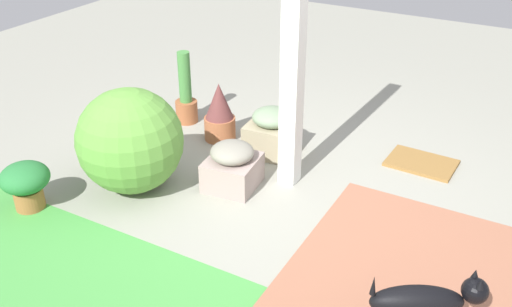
{
  "coord_description": "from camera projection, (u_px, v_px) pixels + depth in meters",
  "views": [
    {
      "loc": [
        -1.62,
        3.59,
        2.63
      ],
      "look_at": [
        0.33,
        0.09,
        0.42
      ],
      "focal_mm": 40.56,
      "sensor_mm": 36.0,
      "label": 1
    }
  ],
  "objects": [
    {
      "name": "terracotta_pot_broad",
      "position": [
        26.0,
        182.0,
        4.54
      ],
      "size": [
        0.39,
        0.39,
        0.4
      ],
      "color": "#9C5F33",
      "rests_on": "ground"
    },
    {
      "name": "stone_planter_nearest",
      "position": [
        272.0,
        132.0,
        5.38
      ],
      "size": [
        0.47,
        0.47,
        0.44
      ],
      "color": "tan",
      "rests_on": "ground"
    },
    {
      "name": "dog",
      "position": [
        425.0,
        301.0,
        3.33
      ],
      "size": [
        0.65,
        0.45,
        0.47
      ],
      "color": "black",
      "rests_on": "ground"
    },
    {
      "name": "ground_plane",
      "position": [
        297.0,
        204.0,
        4.7
      ],
      "size": [
        12.0,
        12.0,
        0.0
      ],
      "primitive_type": "plane",
      "color": "gray"
    },
    {
      "name": "terracotta_pot_spiky",
      "position": [
        219.0,
        113.0,
        5.58
      ],
      "size": [
        0.31,
        0.31,
        0.58
      ],
      "color": "#A85E3B",
      "rests_on": "ground"
    },
    {
      "name": "doormat",
      "position": [
        421.0,
        163.0,
        5.26
      ],
      "size": [
        0.61,
        0.44,
        0.03
      ],
      "primitive_type": "cube",
      "rotation": [
        0.0,
        0.0,
        -0.04
      ],
      "color": "olive",
      "rests_on": "ground"
    },
    {
      "name": "round_shrub",
      "position": [
        130.0,
        141.0,
        4.72
      ],
      "size": [
        0.88,
        0.88,
        0.88
      ],
      "primitive_type": "sphere",
      "color": "#5B963B",
      "rests_on": "ground"
    },
    {
      "name": "porch_pillar",
      "position": [
        293.0,
        49.0,
        4.45
      ],
      "size": [
        0.15,
        0.15,
        2.37
      ],
      "primitive_type": "cube",
      "color": "white",
      "rests_on": "ground"
    },
    {
      "name": "terracotta_pot_tall",
      "position": [
        186.0,
        98.0,
        5.93
      ],
      "size": [
        0.23,
        0.23,
        0.76
      ],
      "color": "#9A5532",
      "rests_on": "ground"
    },
    {
      "name": "stone_planter_near",
      "position": [
        232.0,
        166.0,
        4.85
      ],
      "size": [
        0.46,
        0.48,
        0.41
      ],
      "color": "gray",
      "rests_on": "ground"
    }
  ]
}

